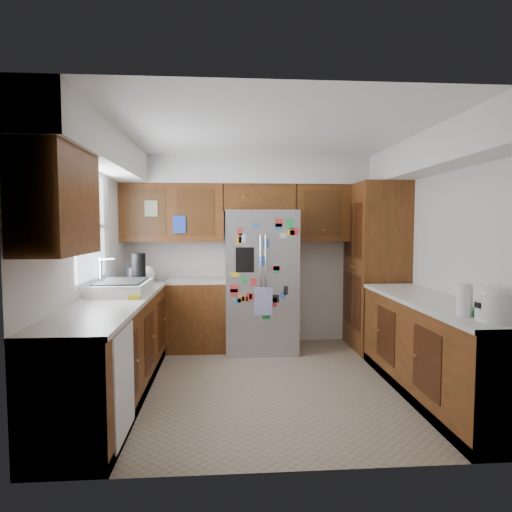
{
  "coord_description": "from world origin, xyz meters",
  "views": [
    {
      "loc": [
        -0.45,
        -4.26,
        1.6
      ],
      "look_at": [
        -0.12,
        0.35,
        1.28
      ],
      "focal_mm": 30.0,
      "sensor_mm": 36.0,
      "label": 1
    }
  ],
  "objects_px": {
    "paper_towel": "(465,300)",
    "rice_cooker": "(498,302)",
    "pantry": "(376,267)",
    "fridge": "(261,281)"
  },
  "relations": [
    {
      "from": "paper_towel",
      "to": "rice_cooker",
      "type": "bearing_deg",
      "value": -52.88
    },
    {
      "from": "pantry",
      "to": "rice_cooker",
      "type": "distance_m",
      "value": 2.51
    },
    {
      "from": "rice_cooker",
      "to": "fridge",
      "type": "bearing_deg",
      "value": 120.36
    },
    {
      "from": "pantry",
      "to": "fridge",
      "type": "distance_m",
      "value": 1.51
    },
    {
      "from": "fridge",
      "to": "rice_cooker",
      "type": "distance_m",
      "value": 2.97
    },
    {
      "from": "pantry",
      "to": "fridge",
      "type": "bearing_deg",
      "value": 177.94
    },
    {
      "from": "paper_towel",
      "to": "pantry",
      "type": "bearing_deg",
      "value": 86.55
    },
    {
      "from": "rice_cooker",
      "to": "pantry",
      "type": "bearing_deg",
      "value": 89.99
    },
    {
      "from": "rice_cooker",
      "to": "paper_towel",
      "type": "height_order",
      "value": "rice_cooker"
    },
    {
      "from": "pantry",
      "to": "paper_towel",
      "type": "xyz_separation_m",
      "value": [
        -0.14,
        -2.32,
        -0.03
      ]
    }
  ]
}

